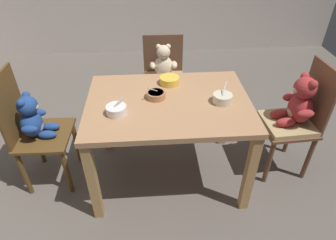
# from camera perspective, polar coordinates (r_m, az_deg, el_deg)

# --- Properties ---
(ground_plane) EXTENTS (5.20, 5.20, 0.04)m
(ground_plane) POSITION_cam_1_polar(r_m,az_deg,el_deg) (2.47, 0.08, -10.62)
(ground_plane) COLOR #5F5750
(dining_table) EXTENTS (1.13, 0.81, 0.71)m
(dining_table) POSITION_cam_1_polar(r_m,az_deg,el_deg) (2.06, 0.10, 1.41)
(dining_table) COLOR #AE7D55
(dining_table) RESTS_ON ground_plane
(teddy_chair_near_right) EXTENTS (0.40, 0.40, 0.92)m
(teddy_chair_near_right) POSITION_cam_1_polar(r_m,az_deg,el_deg) (2.37, 23.75, 1.51)
(teddy_chair_near_right) COLOR brown
(teddy_chair_near_right) RESTS_ON ground_plane
(teddy_chair_near_left) EXTENTS (0.38, 0.41, 0.93)m
(teddy_chair_near_left) POSITION_cam_1_polar(r_m,az_deg,el_deg) (2.30, -24.79, -0.78)
(teddy_chair_near_left) COLOR brown
(teddy_chair_near_left) RESTS_ON ground_plane
(teddy_chair_far_center) EXTENTS (0.42, 0.38, 0.83)m
(teddy_chair_far_center) POSITION_cam_1_polar(r_m,az_deg,el_deg) (2.79, -0.85, 9.11)
(teddy_chair_far_center) COLOR brown
(teddy_chair_far_center) RESTS_ON ground_plane
(porridge_bowl_white_near_left) EXTENTS (0.13, 0.13, 0.12)m
(porridge_bowl_white_near_left) POSITION_cam_1_polar(r_m,az_deg,el_deg) (1.89, -10.04, 1.98)
(porridge_bowl_white_near_left) COLOR white
(porridge_bowl_white_near_left) RESTS_ON dining_table
(porridge_bowl_cream_near_right) EXTENTS (0.13, 0.13, 0.13)m
(porridge_bowl_cream_near_right) POSITION_cam_1_polar(r_m,az_deg,el_deg) (2.01, 10.58, 4.20)
(porridge_bowl_cream_near_right) COLOR beige
(porridge_bowl_cream_near_right) RESTS_ON dining_table
(porridge_bowl_terracotta_center) EXTENTS (0.13, 0.13, 0.11)m
(porridge_bowl_terracotta_center) POSITION_cam_1_polar(r_m,az_deg,el_deg) (2.03, -2.37, 4.96)
(porridge_bowl_terracotta_center) COLOR #B07651
(porridge_bowl_terracotta_center) RESTS_ON dining_table
(porridge_bowl_yellow_far_center) EXTENTS (0.15, 0.15, 0.05)m
(porridge_bowl_yellow_far_center) POSITION_cam_1_polar(r_m,az_deg,el_deg) (2.20, 0.30, 7.76)
(porridge_bowl_yellow_far_center) COLOR yellow
(porridge_bowl_yellow_far_center) RESTS_ON dining_table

